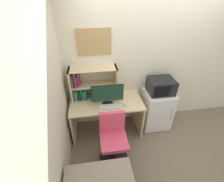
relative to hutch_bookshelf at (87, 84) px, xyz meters
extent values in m
cube|color=silver|center=(1.61, 0.15, 0.26)|extent=(6.40, 0.04, 2.60)
cube|color=silver|center=(-0.41, -1.47, 0.26)|extent=(0.04, 4.40, 2.60)
cube|color=beige|center=(0.33, -0.20, -0.30)|extent=(1.33, 0.65, 0.03)
cube|color=beige|center=(-0.32, -0.20, -0.68)|extent=(0.04, 0.59, 0.72)
cube|color=beige|center=(0.98, -0.20, -0.68)|extent=(0.04, 0.59, 0.72)
cube|color=beige|center=(-0.28, -0.01, 0.01)|extent=(0.03, 0.28, 0.60)
cube|color=beige|center=(0.54, -0.01, 0.01)|extent=(0.03, 0.28, 0.60)
cube|color=beige|center=(0.13, -0.01, 0.31)|extent=(0.84, 0.28, 0.01)
cube|color=beige|center=(0.13, -0.01, -0.01)|extent=(0.78, 0.28, 0.01)
cube|color=teal|center=(-0.25, 0.02, -0.19)|extent=(0.02, 0.16, 0.20)
cube|color=teal|center=(-0.22, 0.01, -0.19)|extent=(0.03, 0.22, 0.20)
cube|color=#197233|center=(-0.18, 0.02, -0.17)|extent=(0.03, 0.19, 0.24)
cube|color=black|center=(-0.14, 0.00, -0.19)|extent=(0.02, 0.23, 0.20)
cube|color=#197233|center=(-0.11, 0.01, -0.17)|extent=(0.04, 0.21, 0.23)
cube|color=teal|center=(-0.08, 0.01, -0.20)|extent=(0.02, 0.20, 0.18)
cube|color=#197233|center=(-0.04, 0.00, -0.18)|extent=(0.04, 0.23, 0.22)
cube|color=navy|center=(-0.01, 0.02, -0.18)|extent=(0.02, 0.17, 0.21)
cube|color=orange|center=(-0.25, 0.02, 0.10)|extent=(0.03, 0.17, 0.21)
cube|color=navy|center=(-0.22, 0.01, 0.11)|extent=(0.02, 0.21, 0.23)
cube|color=silver|center=(-0.19, 0.02, 0.12)|extent=(0.02, 0.17, 0.25)
cube|color=#B21E1E|center=(-0.17, 0.00, 0.10)|extent=(0.03, 0.23, 0.20)
cube|color=purple|center=(-0.13, 0.02, 0.13)|extent=(0.03, 0.17, 0.28)
cylinder|color=black|center=(0.34, -0.29, -0.28)|extent=(0.21, 0.21, 0.02)
cylinder|color=black|center=(0.34, -0.29, -0.23)|extent=(0.04, 0.04, 0.08)
cube|color=black|center=(0.34, -0.28, -0.05)|extent=(0.55, 0.01, 0.32)
cube|color=#193D2D|center=(0.34, -0.29, -0.05)|extent=(0.53, 0.02, 0.30)
cube|color=silver|center=(0.38, -0.37, -0.28)|extent=(0.38, 0.15, 0.02)
ellipsoid|color=silver|center=(0.65, -0.34, -0.27)|extent=(0.05, 0.10, 0.03)
cube|color=white|center=(1.36, -0.16, -0.62)|extent=(0.56, 0.50, 0.84)
cube|color=white|center=(1.36, -0.41, -0.62)|extent=(0.54, 0.01, 0.80)
cylinder|color=#B2B2B7|center=(1.56, -0.42, -0.58)|extent=(0.01, 0.01, 0.29)
cube|color=black|center=(1.36, -0.16, -0.06)|extent=(0.46, 0.39, 0.27)
cube|color=black|center=(1.30, -0.36, -0.06)|extent=(0.28, 0.01, 0.21)
cube|color=black|center=(1.53, -0.36, -0.06)|extent=(0.11, 0.01, 0.22)
cylinder|color=black|center=(0.36, -0.87, -1.02)|extent=(0.49, 0.49, 0.04)
cylinder|color=black|center=(0.36, -0.87, -0.80)|extent=(0.04, 0.04, 0.44)
cube|color=#D84766|center=(0.36, -0.87, -0.56)|extent=(0.43, 0.43, 0.07)
cube|color=#D84766|center=(0.36, -0.67, -0.33)|extent=(0.40, 0.06, 0.39)
cube|color=tan|center=(0.18, 0.12, 0.72)|extent=(0.57, 0.02, 0.43)
camera|label=1|loc=(0.10, -2.42, 1.43)|focal=24.55mm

